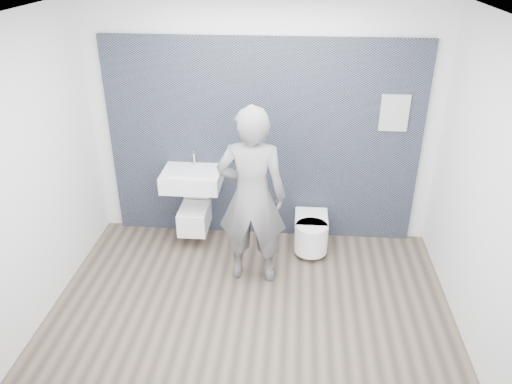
# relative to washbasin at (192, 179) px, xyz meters

# --- Properties ---
(ground) EXTENTS (4.00, 4.00, 0.00)m
(ground) POSITION_rel_washbasin_xyz_m (0.80, -1.19, -0.84)
(ground) COLOR brown
(ground) RESTS_ON ground
(room_shell) EXTENTS (4.00, 4.00, 4.00)m
(room_shell) POSITION_rel_washbasin_xyz_m (0.80, -1.19, 0.90)
(room_shell) COLOR silver
(room_shell) RESTS_ON ground
(tile_wall) EXTENTS (3.60, 0.06, 2.40)m
(tile_wall) POSITION_rel_washbasin_xyz_m (0.80, 0.28, -0.84)
(tile_wall) COLOR black
(tile_wall) RESTS_ON ground
(washbasin) EXTENTS (0.67, 0.50, 0.50)m
(washbasin) POSITION_rel_washbasin_xyz_m (0.00, 0.00, 0.00)
(washbasin) COLOR white
(washbasin) RESTS_ON ground
(toilet_square) EXTENTS (0.33, 0.48, 0.65)m
(toilet_square) POSITION_rel_washbasin_xyz_m (0.00, 0.01, -0.51)
(toilet_square) COLOR white
(toilet_square) RESTS_ON ground
(toilet_rounded) EXTENTS (0.39, 0.65, 0.35)m
(toilet_rounded) POSITION_rel_washbasin_xyz_m (1.40, -0.08, -0.60)
(toilet_rounded) COLOR white
(toilet_rounded) RESTS_ON ground
(info_placard) EXTENTS (0.31, 0.03, 0.41)m
(info_placard) POSITION_rel_washbasin_xyz_m (2.24, 0.24, -0.84)
(info_placard) COLOR white
(info_placard) RESTS_ON ground
(visitor) EXTENTS (0.71, 0.47, 1.95)m
(visitor) POSITION_rel_washbasin_xyz_m (0.76, -0.66, 0.13)
(visitor) COLOR slate
(visitor) RESTS_ON ground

